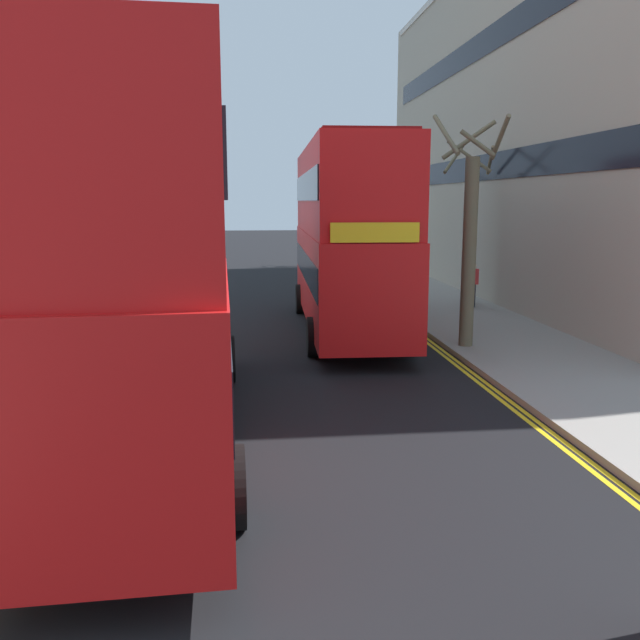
# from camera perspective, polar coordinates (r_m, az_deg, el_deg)

# --- Properties ---
(sidewalk_right) EXTENTS (4.00, 80.00, 0.14)m
(sidewalk_right) POSITION_cam_1_polar(r_m,az_deg,el_deg) (18.87, 16.63, -2.10)
(sidewalk_right) COLOR gray
(sidewalk_right) RESTS_ON ground
(sidewalk_left) EXTENTS (4.00, 80.00, 0.14)m
(sidewalk_left) POSITION_cam_1_polar(r_m,az_deg,el_deg) (18.27, -24.34, -2.99)
(sidewalk_left) COLOR gray
(sidewalk_left) RESTS_ON ground
(kerb_line_outer) EXTENTS (0.10, 56.00, 0.01)m
(kerb_line_outer) POSITION_cam_1_polar(r_m,az_deg,el_deg) (16.32, 12.55, -4.06)
(kerb_line_outer) COLOR yellow
(kerb_line_outer) RESTS_ON ground
(kerb_line_inner) EXTENTS (0.10, 56.00, 0.01)m
(kerb_line_inner) POSITION_cam_1_polar(r_m,az_deg,el_deg) (16.27, 12.01, -4.08)
(kerb_line_inner) COLOR yellow
(kerb_line_inner) RESTS_ON ground
(double_decker_bus_away) EXTENTS (3.05, 10.88, 5.64)m
(double_decker_bus_away) POSITION_cam_1_polar(r_m,az_deg,el_deg) (11.09, -14.65, 5.03)
(double_decker_bus_away) COLOR red
(double_decker_bus_away) RESTS_ON ground
(double_decker_bus_oncoming) EXTENTS (3.06, 10.88, 5.64)m
(double_decker_bus_oncoming) POSITION_cam_1_polar(r_m,az_deg,el_deg) (20.08, 2.29, 7.58)
(double_decker_bus_oncoming) COLOR red
(double_decker_bus_oncoming) RESTS_ON ground
(pedestrian_far) EXTENTS (0.34, 0.22, 1.62)m
(pedestrian_far) POSITION_cam_1_polar(r_m,az_deg,el_deg) (24.59, 13.15, 3.04)
(pedestrian_far) COLOR #2D2D38
(pedestrian_far) RESTS_ON sidewalk_right
(street_tree_near) EXTENTS (1.79, 1.81, 5.10)m
(street_tree_near) POSITION_cam_1_polar(r_m,az_deg,el_deg) (41.38, 1.99, 8.32)
(street_tree_near) COLOR #6B6047
(street_tree_near) RESTS_ON sidewalk_right
(street_tree_mid) EXTENTS (1.68, 1.70, 5.23)m
(street_tree_mid) POSITION_cam_1_polar(r_m,az_deg,el_deg) (31.89, 5.39, 7.90)
(street_tree_mid) COLOR #6B6047
(street_tree_mid) RESTS_ON sidewalk_right
(street_tree_far) EXTENTS (1.72, 1.72, 6.08)m
(street_tree_far) POSITION_cam_1_polar(r_m,az_deg,el_deg) (17.80, 12.85, 6.76)
(street_tree_far) COLOR #6B6047
(street_tree_far) RESTS_ON sidewalk_right
(street_tree_distant) EXTENTS (1.95, 2.24, 6.00)m
(street_tree_distant) POSITION_cam_1_polar(r_m,az_deg,el_deg) (25.29, 12.85, 7.76)
(street_tree_distant) COLOR #6B6047
(street_tree_distant) RESTS_ON sidewalk_right
(townhouse_terrace_right) EXTENTS (10.08, 28.00, 13.87)m
(townhouse_terrace_right) POSITION_cam_1_polar(r_m,az_deg,el_deg) (30.51, 22.43, 15.12)
(townhouse_terrace_right) COLOR #B2A893
(townhouse_terrace_right) RESTS_ON ground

